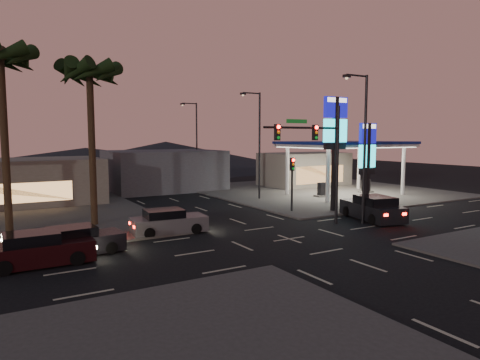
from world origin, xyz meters
TOP-DOWN VIEW (x-y plane):
  - ground at (0.00, 0.00)m, footprint 140.00×140.00m
  - corner_lot_ne at (16.00, 16.00)m, footprint 24.00×24.00m
  - gas_station at (16.00, 12.00)m, footprint 12.20×8.20m
  - convenience_store at (18.00, 21.00)m, footprint 10.00×6.00m
  - pylon_sign_tall at (8.50, 5.50)m, footprint 2.20×0.35m
  - pylon_sign_short at (11.00, 4.50)m, footprint 1.60×0.35m
  - traffic_signal_mast at (3.76, 1.99)m, footprint 6.10×0.39m
  - pedestal_signal at (5.50, 6.98)m, footprint 0.32×0.39m
  - streetlight_near at (6.79, 1.00)m, footprint 2.14×0.25m
  - streetlight_mid at (6.79, 14.00)m, footprint 2.14×0.25m
  - streetlight_far at (6.79, 28.00)m, footprint 2.14×0.25m
  - palm_a at (-9.00, 9.50)m, footprint 4.41×4.41m
  - palm_b at (-14.00, 9.50)m, footprint 4.41×4.41m
  - building_far_west at (-14.00, 22.00)m, footprint 16.00×8.00m
  - building_far_mid at (2.00, 26.00)m, footprint 12.00×9.00m
  - hill_right at (15.00, 60.00)m, footprint 50.00×50.00m
  - hill_center at (0.00, 60.00)m, footprint 60.00×60.00m
  - car_lane_a_front at (-11.26, 2.69)m, footprint 4.62×2.25m
  - car_lane_a_mid at (-13.12, 1.74)m, footprint 4.85×2.07m
  - car_lane_b_front at (-5.57, 4.93)m, footprint 4.77×2.27m
  - suv_station at (8.61, 1.61)m, footprint 3.35×5.60m

SIDE VIEW (x-z plane):
  - ground at x=0.00m, z-range 0.00..0.00m
  - corner_lot_ne at x=16.00m, z-range 0.00..0.12m
  - car_lane_a_front at x=-11.26m, z-range -0.05..1.41m
  - car_lane_b_front at x=-5.57m, z-range -0.05..1.46m
  - car_lane_a_mid at x=-13.12m, z-range -0.06..1.51m
  - suv_station at x=8.61m, z-range -0.06..1.69m
  - convenience_store at x=18.00m, z-range 0.00..4.00m
  - building_far_west at x=-14.00m, z-range 0.00..4.00m
  - hill_center at x=0.00m, z-range 0.00..4.00m
  - building_far_mid at x=2.00m, z-range 0.00..4.40m
  - hill_right at x=15.00m, z-range 0.00..5.00m
  - pedestal_signal at x=5.50m, z-range 0.77..5.07m
  - pylon_sign_short at x=11.00m, z-range 1.16..8.16m
  - gas_station at x=16.00m, z-range 2.34..7.82m
  - traffic_signal_mast at x=3.76m, z-range 1.23..9.23m
  - streetlight_near at x=6.79m, z-range 0.72..10.72m
  - streetlight_mid at x=6.79m, z-range 0.72..10.72m
  - streetlight_far at x=6.79m, z-range 0.72..10.72m
  - pylon_sign_tall at x=8.50m, z-range 1.89..10.89m
  - palm_a at x=-9.00m, z-range 4.00..14.86m
  - palm_b at x=-14.00m, z-range 4.24..15.70m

